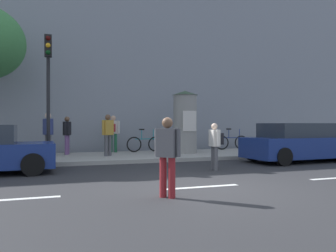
{
  "coord_description": "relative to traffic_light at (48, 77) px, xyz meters",
  "views": [
    {
      "loc": [
        -3.24,
        -6.99,
        1.43
      ],
      "look_at": [
        -0.15,
        2.0,
        1.39
      ],
      "focal_mm": 35.81,
      "sensor_mm": 36.0,
      "label": 1
    }
  ],
  "objects": [
    {
      "name": "bicycle_upright",
      "position": [
        8.89,
        3.04,
        -2.54
      ],
      "size": [
        1.75,
        0.36,
        1.09
      ],
      "color": "black",
      "rests_on": "sidewalk_curb"
    },
    {
      "name": "pedestrian_with_bag",
      "position": [
        2.28,
        1.53,
        -1.92
      ],
      "size": [
        0.52,
        0.46,
        1.71
      ],
      "color": "#4C4C51",
      "rests_on": "sidewalk_curb"
    },
    {
      "name": "lane_markings",
      "position": [
        3.4,
        -5.24,
        -3.07
      ],
      "size": [
        25.8,
        0.16,
        0.01
      ],
      "color": "silver",
      "rests_on": "ground_plane"
    },
    {
      "name": "bicycle_leaning",
      "position": [
        4.26,
        3.06,
        -2.54
      ],
      "size": [
        1.77,
        0.13,
        1.09
      ],
      "color": "black",
      "rests_on": "sidewalk_curb"
    },
    {
      "name": "poster_column",
      "position": [
        5.83,
        1.88,
        -1.49
      ],
      "size": [
        1.16,
        1.16,
        2.83
      ],
      "color": "gray",
      "rests_on": "sidewalk_curb"
    },
    {
      "name": "pedestrian_with_backpack",
      "position": [
        -0.03,
        1.71,
        -1.89
      ],
      "size": [
        0.4,
        0.56,
        1.76
      ],
      "color": "#4C4C51",
      "rests_on": "sidewalk_curb"
    },
    {
      "name": "pedestrian_near_pole",
      "position": [
        2.8,
        3.29,
        -1.9
      ],
      "size": [
        0.56,
        0.51,
        1.71
      ],
      "color": "#1E5938",
      "rests_on": "sidewalk_curb"
    },
    {
      "name": "pedestrian_tallest",
      "position": [
        2.28,
        -6.04,
        -2.17
      ],
      "size": [
        0.44,
        0.44,
        1.58
      ],
      "color": "maroon",
      "rests_on": "ground_plane"
    },
    {
      "name": "pedestrian_in_dark_shirt",
      "position": [
        0.73,
        2.84,
        -1.96
      ],
      "size": [
        0.37,
        0.64,
        1.64
      ],
      "color": "#724C84",
      "rests_on": "sidewalk_curb"
    },
    {
      "name": "pedestrian_in_light_jacket",
      "position": [
        5.01,
        -2.72,
        -2.21
      ],
      "size": [
        0.4,
        0.57,
        1.48
      ],
      "color": "#4C4C51",
      "rests_on": "ground_plane"
    },
    {
      "name": "ground_plane",
      "position": [
        3.4,
        -5.24,
        -3.08
      ],
      "size": [
        80.0,
        80.0,
        0.0
      ],
      "primitive_type": "plane",
      "color": "#2B2B2D"
    },
    {
      "name": "parked_car_red",
      "position": [
        9.19,
        -1.65,
        -2.36
      ],
      "size": [
        4.58,
        2.12,
        1.49
      ],
      "color": "navy",
      "rests_on": "ground_plane"
    },
    {
      "name": "traffic_light",
      "position": [
        0.0,
        0.0,
        0.0
      ],
      "size": [
        0.24,
        0.45,
        4.35
      ],
      "color": "black",
      "rests_on": "sidewalk_curb"
    },
    {
      "name": "building_backdrop",
      "position": [
        3.4,
        6.76,
        1.57
      ],
      "size": [
        36.0,
        5.0,
        9.3
      ],
      "primitive_type": "cube",
      "color": "gray",
      "rests_on": "ground_plane"
    },
    {
      "name": "sidewalk_curb",
      "position": [
        3.4,
        1.76,
        -3.0
      ],
      "size": [
        36.0,
        4.0,
        0.15
      ],
      "primitive_type": "cube",
      "color": "#9E9B93",
      "rests_on": "ground_plane"
    }
  ]
}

